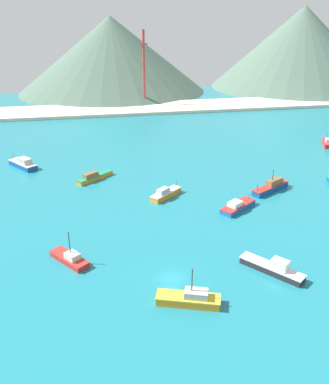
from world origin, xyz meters
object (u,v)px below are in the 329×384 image
at_px(fishing_boat_3, 70,258).
at_px(fishing_boat_13, 273,268).
at_px(buoy_0, 12,159).
at_px(fishing_boat_5, 271,187).
at_px(fishing_boat_1, 328,143).
at_px(fishing_boat_6, 94,177).
at_px(radio_tower, 144,68).
at_px(fishing_boat_12, 237,206).
at_px(fishing_boat_2, 165,194).
at_px(fishing_boat_9, 190,299).
at_px(fishing_boat_10, 23,164).

xyz_separation_m(fishing_boat_3, fishing_boat_13, (32.57, -9.37, 0.17)).
height_order(fishing_boat_13, buoy_0, fishing_boat_13).
xyz_separation_m(fishing_boat_5, buoy_0, (-63.22, 34.68, -0.86)).
bearing_deg(fishing_boat_1, fishing_boat_6, -168.44).
bearing_deg(fishing_boat_5, fishing_boat_1, 42.80).
height_order(fishing_boat_5, fishing_boat_13, fishing_boat_5).
relative_size(fishing_boat_3, radio_tower, 0.26).
xyz_separation_m(fishing_boat_12, radio_tower, (-4.82, 104.72, 15.25)).
bearing_deg(fishing_boat_6, radio_tower, 73.19).
relative_size(fishing_boat_13, radio_tower, 0.32).
xyz_separation_m(fishing_boat_2, buoy_0, (-38.09, 33.63, -0.73)).
xyz_separation_m(fishing_boat_5, fishing_boat_9, (-28.75, -36.63, -0.11)).
height_order(fishing_boat_9, fishing_boat_13, fishing_boat_9).
bearing_deg(fishing_boat_6, buoy_0, 138.53).
distance_m(fishing_boat_2, fishing_boat_12, 16.64).
bearing_deg(fishing_boat_1, fishing_boat_2, -153.38).
height_order(fishing_boat_1, fishing_boat_13, fishing_boat_1).
relative_size(fishing_boat_3, fishing_boat_5, 0.74).
bearing_deg(fishing_boat_9, fishing_boat_6, 103.14).
height_order(fishing_boat_1, fishing_boat_5, fishing_boat_1).
distance_m(fishing_boat_1, fishing_boat_9, 90.06).
bearing_deg(buoy_0, fishing_boat_1, -2.97).
xyz_separation_m(fishing_boat_2, radio_tower, (9.08, 95.56, 15.14)).
bearing_deg(fishing_boat_1, fishing_boat_9, -132.52).
bearing_deg(fishing_boat_2, buoy_0, 138.56).
distance_m(fishing_boat_1, fishing_boat_2, 64.03).
xyz_separation_m(fishing_boat_5, fishing_boat_6, (-40.76, 14.83, -0.24)).
xyz_separation_m(fishing_boat_1, fishing_boat_9, (-60.87, -66.37, 0.02)).
height_order(fishing_boat_2, fishing_boat_12, fishing_boat_2).
height_order(fishing_boat_9, radio_tower, radio_tower).
height_order(fishing_boat_12, fishing_boat_13, fishing_boat_13).
xyz_separation_m(fishing_boat_12, buoy_0, (-51.99, 42.79, -0.62)).
distance_m(fishing_boat_2, fishing_boat_5, 25.15).
xyz_separation_m(fishing_boat_1, fishing_boat_12, (-43.34, -37.85, -0.11)).
xyz_separation_m(fishing_boat_9, fishing_boat_13, (15.24, 5.12, 0.01)).
bearing_deg(fishing_boat_6, fishing_boat_3, -98.18).
relative_size(fishing_boat_6, fishing_boat_10, 0.98).
relative_size(fishing_boat_10, fishing_boat_13, 0.96).
relative_size(fishing_boat_2, fishing_boat_5, 0.75).
height_order(fishing_boat_3, fishing_boat_12, fishing_boat_3).
bearing_deg(fishing_boat_5, fishing_boat_6, 160.00).
bearing_deg(fishing_boat_13, fishing_boat_1, 53.32).
height_order(fishing_boat_2, fishing_boat_3, fishing_boat_3).
distance_m(fishing_boat_6, radio_tower, 86.78).
distance_m(fishing_boat_2, fishing_boat_9, 37.86).
bearing_deg(fishing_boat_6, fishing_boat_1, 11.56).
distance_m(fishing_boat_5, fishing_boat_10, 65.07).
bearing_deg(fishing_boat_12, fishing_boat_5, 35.84).
xyz_separation_m(fishing_boat_13, buoy_0, (-49.71, 66.20, -0.75)).
distance_m(fishing_boat_1, fishing_boat_6, 74.39).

